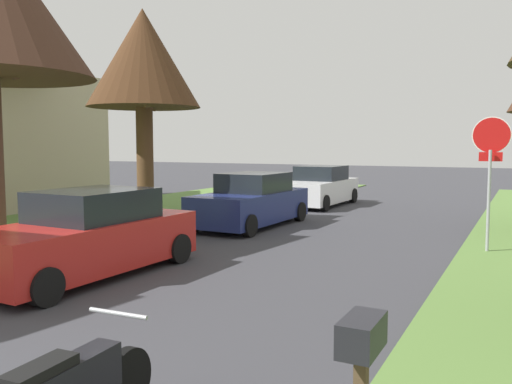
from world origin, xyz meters
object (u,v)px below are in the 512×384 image
object	(u,v)px
parked_sedan_red	(88,236)
parked_sedan_white	(320,187)
curbside_mailbox	(361,358)
parked_sedan_navy	(251,202)
stop_sign_far	(491,154)
street_tree_left_mid_b	(143,61)

from	to	relation	value
parked_sedan_red	parked_sedan_white	distance (m)	12.64
parked_sedan_red	curbside_mailbox	distance (m)	7.38
parked_sedan_red	parked_sedan_navy	bearing A→B (deg)	90.98
parked_sedan_navy	curbside_mailbox	world-z (taller)	parked_sedan_navy
parked_sedan_navy	parked_sedan_white	distance (m)	5.98
stop_sign_far	parked_sedan_navy	world-z (taller)	stop_sign_far
stop_sign_far	parked_sedan_navy	size ratio (longest dim) A/B	0.67
parked_sedan_red	stop_sign_far	bearing A→B (deg)	40.88
street_tree_left_mid_b	stop_sign_far	bearing A→B (deg)	0.25
street_tree_left_mid_b	curbside_mailbox	distance (m)	13.83
parked_sedan_navy	curbside_mailbox	xyz separation A→B (m)	(6.37, -10.57, 0.33)
parked_sedan_navy	parked_sedan_white	world-z (taller)	same
street_tree_left_mid_b	parked_sedan_navy	xyz separation A→B (m)	(3.02, 1.16, -4.16)
street_tree_left_mid_b	parked_sedan_red	xyz separation A→B (m)	(3.13, -5.51, -4.16)
parked_sedan_navy	parked_sedan_white	bearing A→B (deg)	90.77
street_tree_left_mid_b	parked_sedan_white	xyz separation A→B (m)	(2.94, 7.14, -4.16)
parked_sedan_navy	parked_sedan_white	size ratio (longest dim) A/B	1.00
stop_sign_far	parked_sedan_navy	xyz separation A→B (m)	(-6.52, 1.12, -1.47)
curbside_mailbox	parked_sedan_red	bearing A→B (deg)	148.03
street_tree_left_mid_b	parked_sedan_red	size ratio (longest dim) A/B	1.44
street_tree_left_mid_b	parked_sedan_navy	bearing A→B (deg)	21.00
street_tree_left_mid_b	curbside_mailbox	size ratio (longest dim) A/B	5.01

